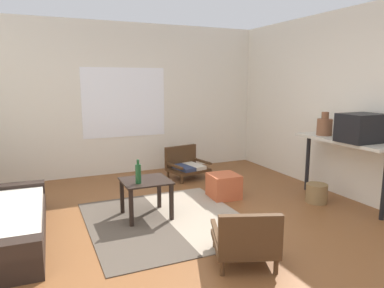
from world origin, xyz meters
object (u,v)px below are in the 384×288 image
Objects in this scene: wicker_basket at (316,193)px; glass_bottle at (138,173)px; ottoman_orange at (224,186)px; armchair_by_window at (186,164)px; crt_television at (361,128)px; clay_vase at (324,126)px; armchair_striped_foreground at (245,239)px; console_shelf at (343,147)px; coffee_table at (146,188)px.

glass_bottle is at bearing 171.73° from wicker_basket.
armchair_by_window is at bearing 93.82° from ottoman_orange.
crt_television is 1.78× the size of glass_bottle.
clay_vase reaches higher than glass_bottle.
wicker_basket is at bearing 29.72° from armchair_striped_foreground.
crt_television is (1.37, -1.12, 0.92)m from ottoman_orange.
armchair_striped_foreground reaches higher than armchair_by_window.
console_shelf is (1.45, -2.09, 0.56)m from armchair_by_window.
crt_television is at bearing -58.32° from armchair_by_window.
ottoman_orange is 0.28× the size of console_shelf.
glass_bottle reaches higher than wicker_basket.
armchair_by_window is at bearing 77.44° from armchair_striped_foreground.
armchair_by_window is at bearing 50.99° from glass_bottle.
crt_television is at bearing -39.25° from ottoman_orange.
ottoman_orange is at bearing 147.82° from console_shelf.
console_shelf reaches higher than armchair_striped_foreground.
ottoman_orange is 1.99m from crt_television.
crt_television is at bearing -55.33° from wicker_basket.
wicker_basket is at bearing -33.25° from ottoman_orange.
armchair_striped_foreground is 2.37m from crt_television.
coffee_table is 0.80× the size of armchair_by_window.
wicker_basket is at bearing 124.67° from crt_television.
armchair_striped_foreground is at bearing -66.22° from glass_bottle.
coffee_table is 2.85m from crt_television.
console_shelf is at bearing -90.00° from clay_vase.
clay_vase is at bearing -5.03° from coffee_table.
armchair_striped_foreground is 2.63× the size of wicker_basket.
coffee_table is at bearing 169.08° from wicker_basket.
coffee_table is 1.90m from armchair_by_window.
armchair_striped_foreground is at bearing -113.03° from ottoman_orange.
armchair_by_window is at bearing 124.75° from console_shelf.
armchair_striped_foreground is 0.53× the size of console_shelf.
glass_bottle is at bearing 169.54° from console_shelf.
clay_vase is (1.37, -0.49, 0.87)m from ottoman_orange.
console_shelf reaches higher than wicker_basket.
crt_television is at bearing 16.96° from armchair_striped_foreground.
clay_vase is (1.45, -1.73, 0.80)m from armchair_by_window.
crt_television is (2.62, -0.86, 0.71)m from coffee_table.
armchair_by_window reaches higher than wicker_basket.
console_shelf is 2.79m from glass_bottle.
coffee_table is at bearing -168.17° from ottoman_orange.
armchair_striped_foreground reaches higher than coffee_table.
clay_vase is at bearing -2.85° from glass_bottle.
glass_bottle is (-1.37, -0.36, 0.43)m from ottoman_orange.
coffee_table is 1.41× the size of ottoman_orange.
armchair_by_window is at bearing 130.11° from clay_vase.
coffee_table is 1.97× the size of wicker_basket.
crt_television is 0.63m from clay_vase.
crt_television reaches higher than wicker_basket.
armchair_by_window is 1.76× the size of ottoman_orange.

